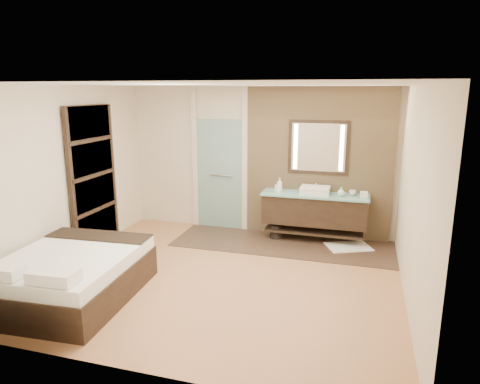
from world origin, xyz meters
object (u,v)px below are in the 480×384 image
(mirror_unit, at_px, (318,147))
(waste_bin, at_px, (276,231))
(vanity, at_px, (314,210))
(bed, at_px, (71,276))

(mirror_unit, relative_size, waste_bin, 3.99)
(waste_bin, bearing_deg, vanity, 5.84)
(waste_bin, bearing_deg, mirror_unit, 24.74)
(bed, height_order, waste_bin, bed)
(vanity, xyz_separation_m, waste_bin, (-0.67, -0.07, -0.45))
(mirror_unit, xyz_separation_m, waste_bin, (-0.67, -0.31, -1.52))
(bed, bearing_deg, vanity, 44.42)
(vanity, relative_size, waste_bin, 6.96)
(mirror_unit, bearing_deg, bed, -129.95)
(vanity, bearing_deg, bed, -132.09)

